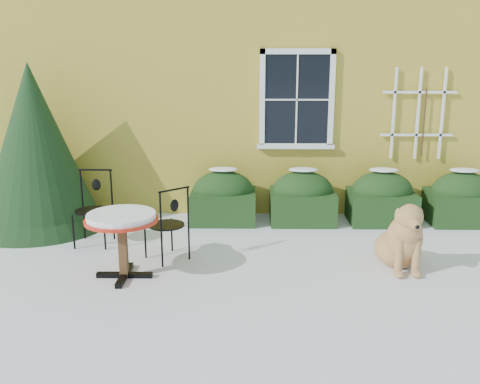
{
  "coord_description": "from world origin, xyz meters",
  "views": [
    {
      "loc": [
        0.12,
        -5.95,
        2.67
      ],
      "look_at": [
        0.0,
        1.0,
        0.9
      ],
      "focal_mm": 40.0,
      "sensor_mm": 36.0,
      "label": 1
    }
  ],
  "objects_px": {
    "bistro_table": "(122,224)",
    "patio_chair_far": "(94,208)",
    "patio_chair_near": "(168,223)",
    "dog": "(402,241)",
    "evergreen_shrub": "(36,162)"
  },
  "relations": [
    {
      "from": "bistro_table",
      "to": "patio_chair_far",
      "type": "bearing_deg",
      "value": 119.43
    },
    {
      "from": "patio_chair_near",
      "to": "patio_chair_far",
      "type": "xyz_separation_m",
      "value": [
        -1.18,
        0.64,
        0.03
      ]
    },
    {
      "from": "patio_chair_near",
      "to": "dog",
      "type": "xyz_separation_m",
      "value": [
        3.04,
        -0.27,
        -0.13
      ]
    },
    {
      "from": "evergreen_shrub",
      "to": "bistro_table",
      "type": "distance_m",
      "value": 2.77
    },
    {
      "from": "evergreen_shrub",
      "to": "bistro_table",
      "type": "xyz_separation_m",
      "value": [
        1.81,
        -2.06,
        -0.35
      ]
    },
    {
      "from": "evergreen_shrub",
      "to": "dog",
      "type": "bearing_deg",
      "value": -17.93
    },
    {
      "from": "dog",
      "to": "patio_chair_far",
      "type": "bearing_deg",
      "value": 164.32
    },
    {
      "from": "bistro_table",
      "to": "patio_chair_near",
      "type": "height_order",
      "value": "patio_chair_near"
    },
    {
      "from": "patio_chair_near",
      "to": "bistro_table",
      "type": "bearing_deg",
      "value": 11.56
    },
    {
      "from": "evergreen_shrub",
      "to": "patio_chair_far",
      "type": "distance_m",
      "value": 1.46
    },
    {
      "from": "bistro_table",
      "to": "patio_chair_near",
      "type": "relative_size",
      "value": 0.88
    },
    {
      "from": "patio_chair_near",
      "to": "dog",
      "type": "distance_m",
      "value": 3.05
    },
    {
      "from": "bistro_table",
      "to": "patio_chair_near",
      "type": "bearing_deg",
      "value": 52.58
    },
    {
      "from": "bistro_table",
      "to": "dog",
      "type": "relative_size",
      "value": 0.84
    },
    {
      "from": "bistro_table",
      "to": "dog",
      "type": "height_order",
      "value": "dog"
    }
  ]
}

